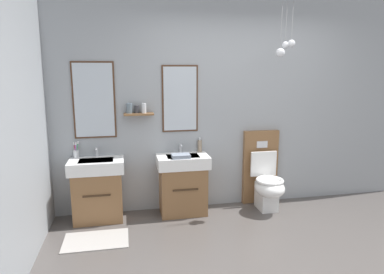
{
  "coord_description": "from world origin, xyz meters",
  "views": [
    {
      "loc": [
        -1.46,
        -2.65,
        1.82
      ],
      "look_at": [
        -0.66,
        1.38,
        0.99
      ],
      "focal_mm": 32.32,
      "sensor_mm": 36.0,
      "label": 1
    }
  ],
  "objects": [
    {
      "name": "vanity_sink_right",
      "position": [
        -0.77,
        1.46,
        0.39
      ],
      "size": [
        0.64,
        0.43,
        0.75
      ],
      "color": "brown",
      "rests_on": "ground"
    },
    {
      "name": "toothbrush_cup",
      "position": [
        -2.05,
        1.59,
        0.81
      ],
      "size": [
        0.07,
        0.07,
        0.2
      ],
      "color": "silver",
      "rests_on": "vanity_sink_left"
    },
    {
      "name": "tap_on_left_sink",
      "position": [
        -1.81,
        1.6,
        0.82
      ],
      "size": [
        0.03,
        0.13,
        0.11
      ],
      "color": "silver",
      "rests_on": "vanity_sink_left"
    },
    {
      "name": "folded_hand_towel",
      "position": [
        -0.81,
        1.34,
        0.77
      ],
      "size": [
        0.22,
        0.16,
        0.04
      ],
      "primitive_type": "cube",
      "color": "gray",
      "rests_on": "vanity_sink_right"
    },
    {
      "name": "tap_on_right_sink",
      "position": [
        -0.77,
        1.6,
        0.82
      ],
      "size": [
        0.03,
        0.13,
        0.11
      ],
      "color": "silver",
      "rests_on": "vanity_sink_right"
    },
    {
      "name": "soap_dispenser",
      "position": [
        -0.52,
        1.6,
        0.83
      ],
      "size": [
        0.06,
        0.06,
        0.19
      ],
      "color": "gray",
      "rests_on": "vanity_sink_right"
    },
    {
      "name": "vanity_sink_left",
      "position": [
        -1.81,
        1.46,
        0.39
      ],
      "size": [
        0.64,
        0.43,
        0.75
      ],
      "color": "brown",
      "rests_on": "ground"
    },
    {
      "name": "wall_back",
      "position": [
        -0.02,
        1.69,
        1.37
      ],
      "size": [
        4.94,
        0.6,
        2.74
      ],
      "color": "#999EA3",
      "rests_on": "ground"
    },
    {
      "name": "toilet",
      "position": [
        0.32,
        1.43,
        0.38
      ],
      "size": [
        0.48,
        0.63,
        1.0
      ],
      "color": "brown",
      "rests_on": "ground"
    },
    {
      "name": "bath_mat",
      "position": [
        -1.81,
        0.89,
        0.01
      ],
      "size": [
        0.68,
        0.44,
        0.01
      ],
      "primitive_type": "cube",
      "color": "#9E9993",
      "rests_on": "ground"
    },
    {
      "name": "ground_plane",
      "position": [
        0.0,
        0.0,
        -0.05
      ],
      "size": [
        6.14,
        4.7,
        0.1
      ],
      "primitive_type": "cube",
      "color": "#4C4744",
      "rests_on": "ground"
    }
  ]
}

